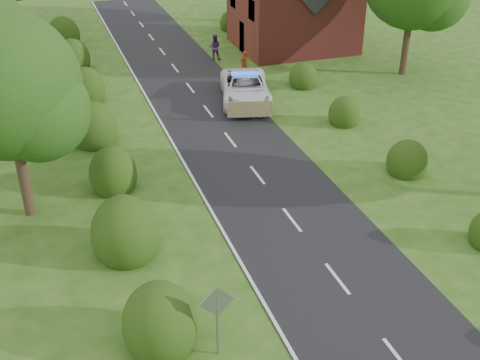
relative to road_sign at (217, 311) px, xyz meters
name	(u,v)px	position (x,y,z in m)	size (l,w,h in m)	color
ground	(399,360)	(5.00, -2.00, -1.65)	(120.00, 120.00, 0.00)	#295A18
road	(237,148)	(5.00, 13.00, -1.64)	(6.00, 70.00, 0.02)	black
road_markings	(218,171)	(3.40, 10.93, -1.63)	(4.96, 70.00, 0.01)	white
hedgerow_left	(115,187)	(-1.51, 9.69, -0.91)	(2.75, 50.41, 3.00)	#234A10
hedgerow_right	(393,151)	(11.60, 9.21, -1.10)	(2.10, 45.78, 2.10)	#234A10
tree_left_a	(14,92)	(-4.75, 9.86, 3.69)	(5.74, 5.60, 8.38)	#332316
road_sign	(217,311)	(0.00, 0.00, 0.00)	(1.06, 0.08, 2.53)	gray
police_van	(245,88)	(7.50, 18.74, -0.83)	(4.18, 6.46, 1.80)	white
pedestrian_red	(244,63)	(9.02, 23.26, -0.85)	(0.59, 0.38, 1.60)	#A22313
pedestrian_purple	(215,47)	(8.14, 27.00, -0.76)	(0.87, 0.67, 1.78)	#4B2160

